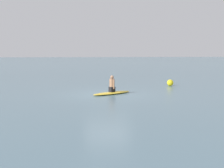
% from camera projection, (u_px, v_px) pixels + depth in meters
% --- Properties ---
extents(ground_plane, '(400.00, 400.00, 0.00)m').
position_uv_depth(ground_plane, '(108.00, 94.00, 16.79)').
color(ground_plane, slate).
extents(surfboard, '(2.63, 1.90, 0.13)m').
position_uv_depth(surfboard, '(112.00, 93.00, 16.90)').
color(surfboard, gold).
rests_on(surfboard, ground).
extents(person_paddler, '(0.39, 0.39, 0.93)m').
position_uv_depth(person_paddler, '(112.00, 84.00, 16.85)').
color(person_paddler, black).
rests_on(person_paddler, surfboard).
extents(buoy_marker, '(0.46, 0.46, 0.46)m').
position_uv_depth(buoy_marker, '(170.00, 83.00, 21.17)').
color(buoy_marker, yellow).
rests_on(buoy_marker, ground).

